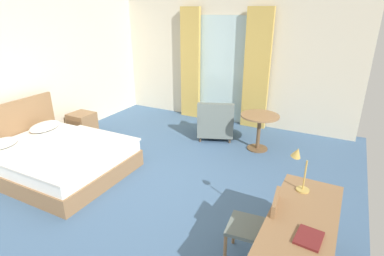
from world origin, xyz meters
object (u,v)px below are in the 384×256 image
object	(u,v)px
round_cafe_table	(259,124)
closed_book	(309,238)
writing_desk	(302,224)
armchair_by_window	(216,123)
desk_lamp	(299,161)
desk_chair	(259,225)
nightstand	(83,124)
bed	(56,157)

from	to	relation	value
round_cafe_table	closed_book	bearing A→B (deg)	-67.45
writing_desk	armchair_by_window	size ratio (longest dim) A/B	1.58
desk_lamp	round_cafe_table	world-z (taller)	desk_lamp
desk_chair	round_cafe_table	size ratio (longest dim) A/B	1.21
nightstand	desk_chair	xyz separation A→B (m)	(4.31, -1.73, 0.23)
desk_chair	nightstand	bearing A→B (deg)	158.13
bed	round_cafe_table	xyz separation A→B (m)	(2.73, 2.39, 0.26)
desk_chair	armchair_by_window	xyz separation A→B (m)	(-1.73, 2.91, -0.15)
bed	closed_book	xyz separation A→B (m)	(4.01, -0.68, 0.49)
closed_book	writing_desk	bearing A→B (deg)	112.54
armchair_by_window	round_cafe_table	bearing A→B (deg)	-7.66
desk_chair	closed_book	xyz separation A→B (m)	(0.49, -0.30, 0.27)
writing_desk	closed_book	world-z (taller)	closed_book
round_cafe_table	bed	bearing A→B (deg)	-138.80
nightstand	armchair_by_window	xyz separation A→B (m)	(2.58, 1.17, 0.09)
bed	desk_lamp	distance (m)	3.84
nightstand	round_cafe_table	distance (m)	3.69
desk_lamp	closed_book	world-z (taller)	desk_lamp
bed	nightstand	distance (m)	1.56
desk_lamp	armchair_by_window	bearing A→B (deg)	129.36
nightstand	writing_desk	xyz separation A→B (m)	(4.71, -1.74, 0.40)
nightstand	desk_chair	world-z (taller)	desk_chair
nightstand	desk_lamp	size ratio (longest dim) A/B	1.07
writing_desk	armchair_by_window	distance (m)	3.63
desk_chair	desk_lamp	world-z (taller)	desk_lamp
nightstand	closed_book	bearing A→B (deg)	-22.88
nightstand	desk_lamp	world-z (taller)	desk_lamp
writing_desk	round_cafe_table	world-z (taller)	writing_desk
nightstand	closed_book	size ratio (longest dim) A/B	1.87
bed	nightstand	size ratio (longest dim) A/B	4.49
bed	desk_lamp	xyz separation A→B (m)	(3.76, 0.11, 0.78)
armchair_by_window	desk_chair	bearing A→B (deg)	-59.16
bed	round_cafe_table	size ratio (longest dim) A/B	3.09
writing_desk	desk_lamp	xyz separation A→B (m)	(-0.16, 0.51, 0.39)
desk_chair	closed_book	bearing A→B (deg)	-31.13
nightstand	round_cafe_table	world-z (taller)	round_cafe_table
desk_lamp	armchair_by_window	xyz separation A→B (m)	(-1.97, 2.41, -0.71)
desk_lamp	armchair_by_window	size ratio (longest dim) A/B	0.50
writing_desk	armchair_by_window	bearing A→B (deg)	126.25
writing_desk	round_cafe_table	distance (m)	3.03
nightstand	armchair_by_window	bearing A→B (deg)	24.51
bed	armchair_by_window	size ratio (longest dim) A/B	2.38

